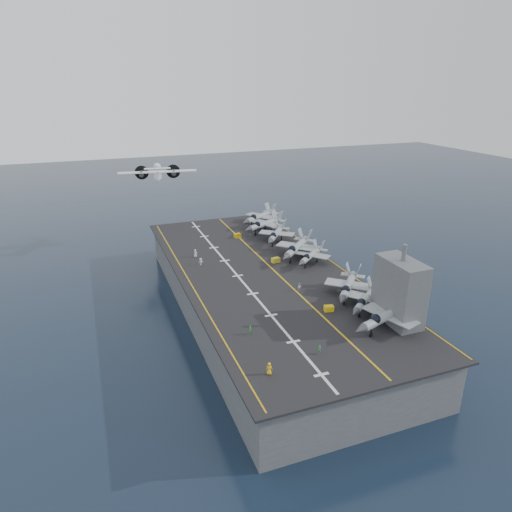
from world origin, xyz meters
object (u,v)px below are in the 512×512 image
object	(u,v)px
fighter_jet_0	(387,315)
transport_plane	(158,176)
island_superstructure	(400,284)
tow_cart_a	(329,308)

from	to	relation	value
fighter_jet_0	transport_plane	distance (m)	93.77
island_superstructure	fighter_jet_0	world-z (taller)	island_superstructure
island_superstructure	fighter_jet_0	size ratio (longest dim) A/B	0.83
fighter_jet_0	transport_plane	bearing A→B (deg)	105.61
transport_plane	tow_cart_a	bearing A→B (deg)	-76.83
island_superstructure	tow_cart_a	distance (m)	14.32
tow_cart_a	transport_plane	distance (m)	83.31
island_superstructure	tow_cart_a	bearing A→B (deg)	141.87
island_superstructure	fighter_jet_0	distance (m)	6.24
tow_cart_a	island_superstructure	bearing A→B (deg)	-38.13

